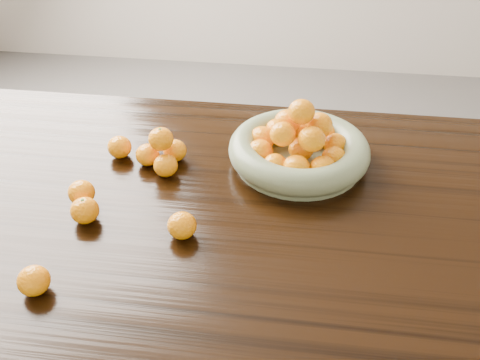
# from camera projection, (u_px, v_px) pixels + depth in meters

# --- Properties ---
(dining_table) EXTENTS (2.00, 1.00, 0.75)m
(dining_table) POSITION_uv_depth(u_px,v_px,m) (224.00, 228.00, 1.35)
(dining_table) COLOR black
(dining_table) RESTS_ON ground
(fruit_bowl) EXTENTS (0.37, 0.37, 0.19)m
(fruit_bowl) POSITION_uv_depth(u_px,v_px,m) (299.00, 148.00, 1.40)
(fruit_bowl) COLOR gray
(fruit_bowl) RESTS_ON dining_table
(orange_pyramid) EXTENTS (0.13, 0.14, 0.11)m
(orange_pyramid) POSITION_uv_depth(u_px,v_px,m) (162.00, 152.00, 1.39)
(orange_pyramid) COLOR #FF9607
(orange_pyramid) RESTS_ON dining_table
(loose_orange_0) EXTENTS (0.07, 0.07, 0.06)m
(loose_orange_0) POSITION_uv_depth(u_px,v_px,m) (85.00, 210.00, 1.22)
(loose_orange_0) COLOR #FF9607
(loose_orange_0) RESTS_ON dining_table
(loose_orange_1) EXTENTS (0.06, 0.06, 0.06)m
(loose_orange_1) POSITION_uv_depth(u_px,v_px,m) (34.00, 281.00, 1.05)
(loose_orange_1) COLOR #FF9607
(loose_orange_1) RESTS_ON dining_table
(loose_orange_2) EXTENTS (0.07, 0.07, 0.06)m
(loose_orange_2) POSITION_uv_depth(u_px,v_px,m) (182.00, 226.00, 1.18)
(loose_orange_2) COLOR #FF9607
(loose_orange_2) RESTS_ON dining_table
(loose_orange_3) EXTENTS (0.06, 0.06, 0.06)m
(loose_orange_3) POSITION_uv_depth(u_px,v_px,m) (82.00, 193.00, 1.28)
(loose_orange_3) COLOR #FF9607
(loose_orange_3) RESTS_ON dining_table
(loose_orange_4) EXTENTS (0.06, 0.06, 0.06)m
(loose_orange_4) POSITION_uv_depth(u_px,v_px,m) (120.00, 147.00, 1.44)
(loose_orange_4) COLOR #FF9607
(loose_orange_4) RESTS_ON dining_table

